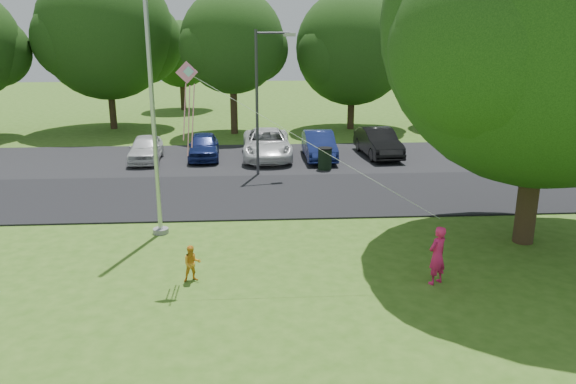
{
  "coord_description": "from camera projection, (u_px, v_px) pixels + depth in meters",
  "views": [
    {
      "loc": [
        -0.51,
        -12.28,
        6.36
      ],
      "look_at": [
        0.56,
        4.0,
        1.6
      ],
      "focal_mm": 35.0,
      "sensor_mm": 36.0,
      "label": 1
    }
  ],
  "objects": [
    {
      "name": "flagpole",
      "position": [
        152.0,
        104.0,
        16.98
      ],
      "size": [
        0.5,
        0.5,
        10.0
      ],
      "color": "#B7BABF",
      "rests_on": "ground"
    },
    {
      "name": "big_tree",
      "position": [
        547.0,
        30.0,
        15.56
      ],
      "size": [
        9.89,
        9.36,
        11.24
      ],
      "rotation": [
        0.0,
        0.0,
        0.12
      ],
      "color": "#332316",
      "rests_on": "ground"
    },
    {
      "name": "child_yellow",
      "position": [
        192.0,
        263.0,
        14.59
      ],
      "size": [
        0.55,
        0.48,
        0.98
      ],
      "primitive_type": "imported",
      "rotation": [
        0.0,
        0.0,
        0.25
      ],
      "color": "orange",
      "rests_on": "ground"
    },
    {
      "name": "trash_can",
      "position": [
        325.0,
        159.0,
        26.03
      ],
      "size": [
        0.68,
        0.68,
        1.08
      ],
      "rotation": [
        0.0,
        0.0,
        0.37
      ],
      "color": "black",
      "rests_on": "ground"
    },
    {
      "name": "street_lamp",
      "position": [
        262.0,
        90.0,
        24.28
      ],
      "size": [
        1.77,
        0.55,
        6.35
      ],
      "rotation": [
        0.0,
        0.0,
        0.22
      ],
      "color": "#3F3F44",
      "rests_on": "ground"
    },
    {
      "name": "park_road",
      "position": [
        266.0,
        195.0,
        22.19
      ],
      "size": [
        60.0,
        6.0,
        0.06
      ],
      "primitive_type": "cube",
      "color": "black",
      "rests_on": "ground"
    },
    {
      "name": "parked_cars",
      "position": [
        270.0,
        145.0,
        28.22
      ],
      "size": [
        13.45,
        5.16,
        1.43
      ],
      "color": "silver",
      "rests_on": "ground"
    },
    {
      "name": "ground",
      "position": [
        276.0,
        302.0,
        13.58
      ],
      "size": [
        120.0,
        120.0,
        0.0
      ],
      "primitive_type": "plane",
      "color": "#3B681B",
      "rests_on": "ground"
    },
    {
      "name": "tree_row",
      "position": [
        283.0,
        39.0,
        35.29
      ],
      "size": [
        64.35,
        11.94,
        10.88
      ],
      "color": "#332316",
      "rests_on": "ground"
    },
    {
      "name": "horizon_trees",
      "position": [
        307.0,
        55.0,
        45.08
      ],
      "size": [
        77.46,
        7.2,
        7.02
      ],
      "color": "#332316",
      "rests_on": "ground"
    },
    {
      "name": "woman",
      "position": [
        437.0,
        255.0,
        14.36
      ],
      "size": [
        0.68,
        0.62,
        1.56
      ],
      "primitive_type": "imported",
      "rotation": [
        0.0,
        0.0,
        3.7
      ],
      "color": "#E61E64",
      "rests_on": "ground"
    },
    {
      "name": "kite",
      "position": [
        196.0,
        95.0,
        13.94
      ],
      "size": [
        6.54,
        1.42,
        3.83
      ],
      "rotation": [
        0.0,
        0.0,
        0.05
      ],
      "color": "pink",
      "rests_on": "ground"
    },
    {
      "name": "parking_strip",
      "position": [
        262.0,
        159.0,
        28.42
      ],
      "size": [
        42.0,
        7.0,
        0.06
      ],
      "primitive_type": "cube",
      "color": "black",
      "rests_on": "ground"
    }
  ]
}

